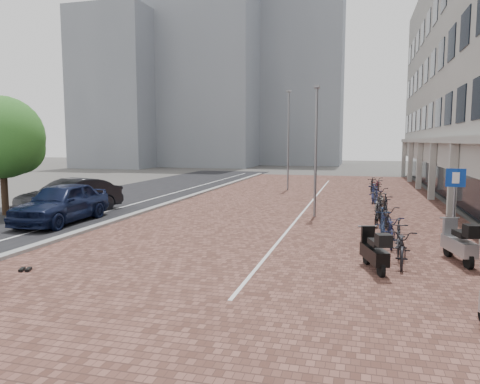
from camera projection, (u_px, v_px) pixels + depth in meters
name	position (u px, v px, depth m)	size (l,w,h in m)	color
ground	(186.00, 259.00, 12.92)	(140.00, 140.00, 0.00)	#474442
plaza_brick	(305.00, 205.00, 23.92)	(14.50, 42.00, 0.04)	brown
street_asphalt	(121.00, 198.00, 26.76)	(8.00, 50.00, 0.03)	black
curb	(182.00, 199.00, 25.75)	(0.35, 42.00, 0.14)	gray
lane_line	(152.00, 199.00, 26.24)	(0.12, 44.00, 0.00)	white
parking_line	(309.00, 205.00, 23.86)	(0.10, 30.00, 0.00)	white
bg_towers	(221.00, 65.00, 62.01)	(33.00, 23.00, 32.00)	gray
car_navy	(62.00, 203.00, 18.61)	(1.99, 4.94, 1.68)	black
car_dark	(71.00, 196.00, 21.03)	(1.72, 4.94, 1.63)	black
shoes	(25.00, 270.00, 11.64)	(0.37, 0.31, 0.09)	black
scooter_front	(459.00, 242.00, 12.43)	(0.56, 1.79, 1.23)	#B3B4B8
scooter_mid	(374.00, 250.00, 11.69)	(0.51, 1.64, 1.13)	black
parking_sign	(455.00, 197.00, 13.19)	(0.54, 0.11, 2.60)	slate
lamp_near	(316.00, 153.00, 19.80)	(0.12, 0.12, 5.75)	slate
lamp_far	(288.00, 141.00, 30.65)	(0.12, 0.12, 6.77)	gray
street_tree	(5.00, 140.00, 20.31)	(3.74, 3.74, 5.45)	#382619
bike_row	(381.00, 202.00, 21.16)	(1.27, 20.43, 1.05)	black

